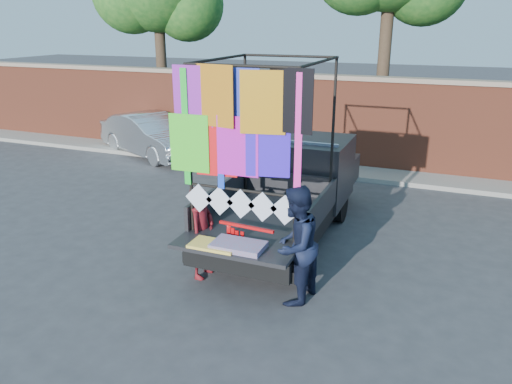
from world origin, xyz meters
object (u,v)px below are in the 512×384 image
at_px(pickup_truck, 294,186).
at_px(woman, 202,233).
at_px(man, 295,245).
at_px(sedan, 151,135).

bearing_deg(pickup_truck, woman, -106.48).
relative_size(woman, man, 0.85).
bearing_deg(man, woman, -87.33).
height_order(woman, man, man).
relative_size(pickup_truck, woman, 3.57).
distance_m(pickup_truck, woman, 2.68).
bearing_deg(woman, sedan, 40.15).
relative_size(sedan, man, 2.20).
relative_size(pickup_truck, man, 3.03).
bearing_deg(man, pickup_truck, -153.02).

